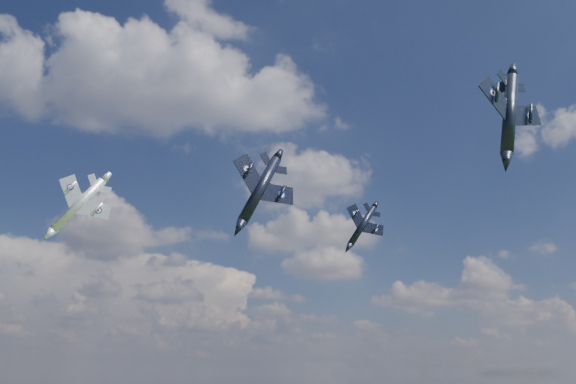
{
  "coord_description": "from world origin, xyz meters",
  "views": [
    {
      "loc": [
        -4.33,
        -71.12,
        55.92
      ],
      "look_at": [
        4.21,
        11.55,
        82.87
      ],
      "focal_mm": 35.0,
      "sensor_mm": 36.0,
      "label": 1
    }
  ],
  "objects_px": {
    "jet_lead_navy": "(260,190)",
    "jet_right_navy": "(510,114)",
    "jet_high_navy": "(362,226)",
    "jet_left_silver": "(79,205)"
  },
  "relations": [
    {
      "from": "jet_high_navy",
      "to": "jet_left_silver",
      "type": "xyz_separation_m",
      "value": [
        -52.39,
        -13.12,
        -1.09
      ]
    },
    {
      "from": "jet_right_navy",
      "to": "jet_left_silver",
      "type": "relative_size",
      "value": 0.9
    },
    {
      "from": "jet_right_navy",
      "to": "jet_high_navy",
      "type": "relative_size",
      "value": 1.06
    },
    {
      "from": "jet_high_navy",
      "to": "jet_left_silver",
      "type": "distance_m",
      "value": 54.02
    },
    {
      "from": "jet_lead_navy",
      "to": "jet_high_navy",
      "type": "height_order",
      "value": "jet_high_navy"
    },
    {
      "from": "jet_lead_navy",
      "to": "jet_right_navy",
      "type": "relative_size",
      "value": 1.08
    },
    {
      "from": "jet_right_navy",
      "to": "jet_high_navy",
      "type": "xyz_separation_m",
      "value": [
        -4.09,
        54.1,
        1.0
      ]
    },
    {
      "from": "jet_right_navy",
      "to": "jet_left_silver",
      "type": "xyz_separation_m",
      "value": [
        -56.48,
        40.98,
        -0.09
      ]
    },
    {
      "from": "jet_left_silver",
      "to": "jet_lead_navy",
      "type": "bearing_deg",
      "value": -37.31
    },
    {
      "from": "jet_right_navy",
      "to": "jet_high_navy",
      "type": "distance_m",
      "value": 54.26
    }
  ]
}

